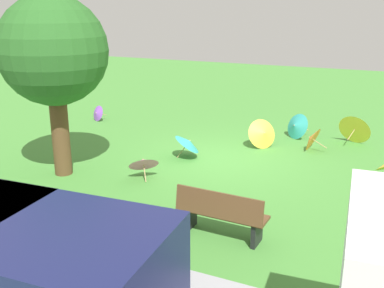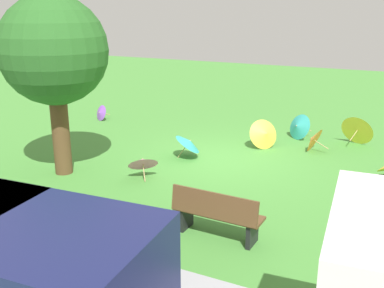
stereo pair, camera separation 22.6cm
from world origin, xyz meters
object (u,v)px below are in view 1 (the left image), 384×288
(parasol_teal_2, at_px, (188,142))
(parasol_orange_0, at_px, (311,138))
(parasol_pink_2, at_px, (143,162))
(shade_tree, at_px, (53,53))
(parasol_yellow_1, at_px, (356,128))
(parasol_teal_0, at_px, (296,126))
(park_bench, at_px, (221,214))
(parasol_yellow_0, at_px, (263,133))
(parasol_purple_1, at_px, (97,113))

(parasol_teal_2, xyz_separation_m, parasol_orange_0, (-2.84, -2.08, -0.09))
(parasol_pink_2, height_order, parasol_orange_0, parasol_orange_0)
(parasol_pink_2, distance_m, parasol_teal_2, 1.79)
(shade_tree, xyz_separation_m, parasol_pink_2, (-1.91, -0.59, -2.52))
(parasol_teal_2, bearing_deg, parasol_pink_2, 79.26)
(parasol_yellow_1, relative_size, parasol_teal_2, 1.09)
(parasol_yellow_1, bearing_deg, shade_tree, 42.79)
(parasol_teal_0, height_order, parasol_yellow_1, parasol_yellow_1)
(parasol_orange_0, bearing_deg, park_bench, 85.51)
(shade_tree, distance_m, parasol_yellow_0, 6.09)
(park_bench, height_order, parasol_yellow_1, parasol_yellow_1)
(parasol_yellow_1, xyz_separation_m, parasol_pink_2, (4.22, 5.08, -0.08))
(parasol_yellow_1, distance_m, parasol_teal_2, 5.11)
(parasol_yellow_0, bearing_deg, park_bench, 98.88)
(park_bench, xyz_separation_m, parasol_yellow_1, (-1.49, -7.00, 0.01))
(shade_tree, height_order, parasol_orange_0, shade_tree)
(shade_tree, distance_m, parasol_yellow_1, 8.69)
(parasol_yellow_1, distance_m, parasol_pink_2, 6.60)
(parasol_yellow_0, height_order, parasol_teal_2, parasol_yellow_0)
(parasol_teal_0, height_order, parasol_orange_0, parasol_teal_0)
(parasol_yellow_1, relative_size, parasol_orange_0, 1.40)
(parasol_yellow_1, height_order, parasol_purple_1, parasol_yellow_1)
(parasol_teal_0, relative_size, parasol_teal_2, 0.92)
(shade_tree, xyz_separation_m, parasol_teal_0, (-4.41, -5.44, -2.51))
(parasol_teal_0, distance_m, parasol_pink_2, 5.46)
(shade_tree, bearing_deg, parasol_teal_0, -129.08)
(park_bench, height_order, shade_tree, shade_tree)
(parasol_yellow_0, relative_size, parasol_pink_2, 1.03)
(parasol_orange_0, bearing_deg, parasol_yellow_0, 15.08)
(park_bench, distance_m, parasol_teal_0, 6.76)
(parasol_yellow_0, relative_size, parasol_teal_2, 1.00)
(parasol_yellow_0, height_order, parasol_purple_1, parasol_yellow_0)
(parasol_teal_0, relative_size, parasol_pink_2, 0.95)
(parasol_teal_0, distance_m, parasol_yellow_1, 1.73)
(parasol_yellow_0, xyz_separation_m, parasol_teal_2, (1.54, 1.73, 0.01))
(parasol_teal_0, bearing_deg, park_bench, 91.83)
(parasol_yellow_1, height_order, parasol_orange_0, parasol_yellow_1)
(shade_tree, bearing_deg, parasol_purple_1, -62.24)
(park_bench, bearing_deg, shade_tree, -15.97)
(parasol_teal_2, distance_m, parasol_orange_0, 3.52)
(parasol_teal_0, height_order, parasol_purple_1, parasol_teal_0)
(park_bench, bearing_deg, parasol_yellow_1, -102.06)
(parasol_yellow_1, bearing_deg, parasol_pink_2, 50.33)
(park_bench, height_order, parasol_teal_0, park_bench)
(shade_tree, relative_size, parasol_pink_2, 4.40)
(parasol_teal_0, bearing_deg, parasol_purple_1, 6.54)
(parasol_purple_1, bearing_deg, shade_tree, 117.76)
(parasol_teal_0, xyz_separation_m, parasol_teal_2, (2.17, 3.09, 0.04))
(park_bench, height_order, parasol_orange_0, park_bench)
(park_bench, relative_size, parasol_purple_1, 2.60)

